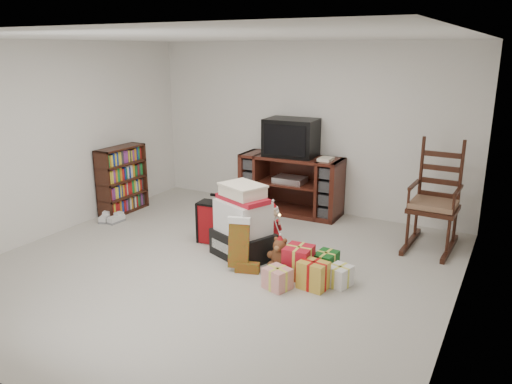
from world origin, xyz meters
TOP-DOWN VIEW (x-y plane):
  - room at (0.00, 0.00)m, footprint 5.01×5.01m
  - tv_stand at (-0.10, 2.20)m, footprint 1.53×0.57m
  - bookshelf at (-2.33, 1.02)m, footprint 0.27×0.82m
  - rocking_chair at (2.02, 1.82)m, footprint 0.59×0.94m
  - gift_pile at (0.11, 0.40)m, footprint 0.83×0.72m
  - red_suitcase at (-0.41, 0.61)m, footprint 0.43×0.26m
  - stocking at (0.26, 0.05)m, footprint 0.32×0.21m
  - teddy_bear at (0.63, 0.35)m, footprint 0.23×0.21m
  - santa_figurine at (0.28, 0.85)m, footprint 0.29×0.28m
  - mrs_claus_figurine at (-0.19, 0.88)m, footprint 0.30×0.28m
  - sneaker_pair at (-2.17, 0.57)m, footprint 0.34×0.29m
  - gift_cluster at (1.09, 0.15)m, footprint 0.78×0.88m
  - crt_television at (-0.12, 2.22)m, footprint 0.77×0.58m

SIDE VIEW (x-z plane):
  - sneaker_pair at x=-2.17m, z-range 0.00..0.10m
  - gift_cluster at x=1.09m, z-range 0.00..0.27m
  - teddy_bear at x=0.63m, z-range -0.02..0.33m
  - santa_figurine at x=0.28m, z-range -0.07..0.53m
  - mrs_claus_figurine at x=-0.19m, z-range -0.07..0.54m
  - red_suitcase at x=-0.41m, z-range -0.04..0.58m
  - stocking at x=0.26m, z-range 0.00..0.62m
  - gift_pile at x=0.11m, z-range -0.05..0.82m
  - tv_stand at x=-0.10m, z-range 0.00..0.87m
  - rocking_chair at x=2.02m, z-range -0.22..1.17m
  - bookshelf at x=-2.33m, z-range -0.02..0.98m
  - crt_television at x=-0.12m, z-range 0.87..1.41m
  - room at x=0.00m, z-range -0.01..2.51m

